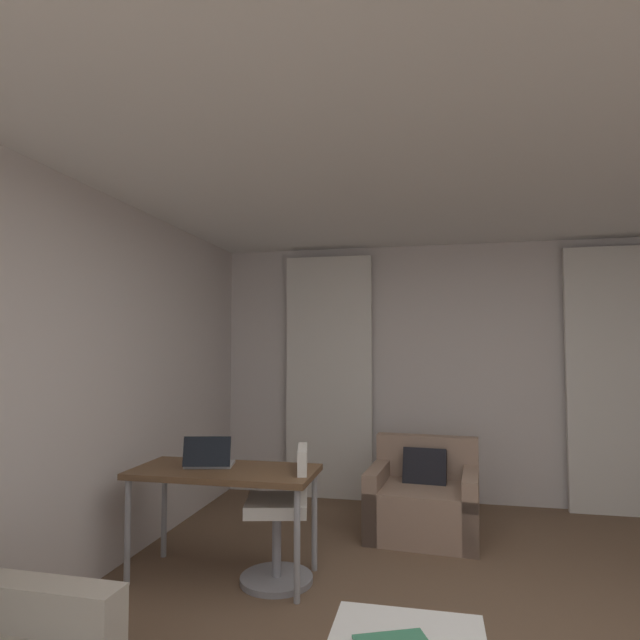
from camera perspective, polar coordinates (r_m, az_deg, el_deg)
name	(u,v)px	position (r m, az deg, el deg)	size (l,w,h in m)	color
wall_window	(464,372)	(5.57, 15.32, -5.41)	(5.12, 0.06, 2.60)	silver
wall_left	(23,392)	(3.37, -29.43, -6.75)	(0.06, 6.12, 2.60)	silver
ceiling	(498,114)	(2.76, 18.65, 20.32)	(5.12, 6.12, 0.06)	white
curtain_left_panel	(329,376)	(5.53, 0.96, -6.05)	(0.90, 0.06, 2.50)	silver
curtain_right_panel	(618,379)	(5.69, 29.44, -5.58)	(0.90, 0.06, 2.50)	silver
armchair	(424,502)	(4.71, 11.16, -18.66)	(0.94, 0.84, 0.77)	#997A66
desk	(224,479)	(3.80, -10.27, -16.50)	(1.24, 0.58, 0.72)	brown
desk_chair	(283,521)	(3.75, -4.04, -20.86)	(0.48, 0.48, 0.88)	gray
laptop	(209,460)	(3.85, -11.89, -14.57)	(0.37, 0.31, 0.22)	#ADADB2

